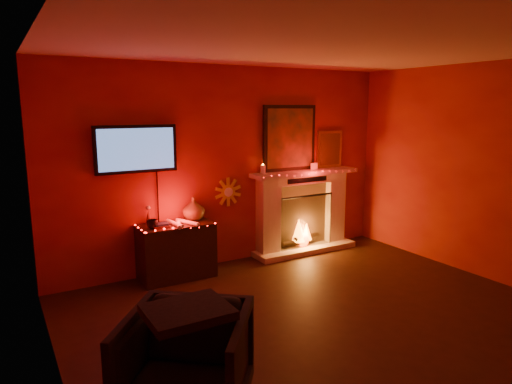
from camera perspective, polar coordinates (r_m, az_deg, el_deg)
room at (r=4.22m, az=12.44°, el=-0.58°), size 5.00×5.00×5.00m
fireplace at (r=6.87m, az=5.77°, el=-1.46°), size 1.72×0.40×2.18m
tv at (r=5.72m, az=-14.74°, el=5.19°), size 1.00×0.07×1.24m
sunburst_clock at (r=6.28m, az=-3.51°, el=0.00°), size 0.40×0.03×0.40m
console_table at (r=5.91m, az=-9.81°, el=-6.81°), size 0.93×0.53×1.01m
armchair at (r=3.41m, az=-8.69°, el=-20.61°), size 1.18×1.18×0.77m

